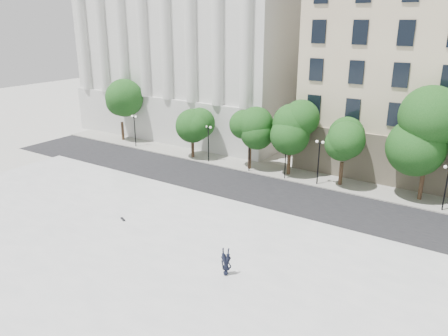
# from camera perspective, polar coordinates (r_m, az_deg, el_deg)

# --- Properties ---
(ground) EXTENTS (160.00, 160.00, 0.00)m
(ground) POSITION_cam_1_polar(r_m,az_deg,el_deg) (30.20, -16.69, -12.80)
(ground) COLOR #AEADA5
(ground) RESTS_ON ground
(plaza) EXTENTS (44.00, 22.00, 0.45)m
(plaza) POSITION_cam_1_polar(r_m,az_deg,el_deg) (31.77, -12.58, -10.27)
(plaza) COLOR silver
(plaza) RESTS_ON ground
(street) EXTENTS (60.00, 8.00, 0.02)m
(street) POSITION_cam_1_polar(r_m,az_deg,el_deg) (42.50, 1.94, -2.44)
(street) COLOR black
(street) RESTS_ON ground
(far_sidewalk) EXTENTS (60.00, 4.00, 0.12)m
(far_sidewalk) POSITION_cam_1_polar(r_m,az_deg,el_deg) (47.40, 5.73, -0.16)
(far_sidewalk) COLOR gray
(far_sidewalk) RESTS_ON ground
(building_west) EXTENTS (31.50, 27.65, 25.60)m
(building_west) POSITION_cam_1_polar(r_m,az_deg,el_deg) (66.15, -1.32, 16.67)
(building_west) COLOR #B9B9B4
(building_west) RESTS_ON ground
(traffic_light_west) EXTENTS (0.73, 1.75, 4.19)m
(traffic_light_west) POSITION_cam_1_polar(r_m,az_deg,el_deg) (45.54, 3.35, 3.88)
(traffic_light_west) COLOR black
(traffic_light_west) RESTS_ON ground
(traffic_light_east) EXTENTS (0.67, 1.87, 4.24)m
(traffic_light_east) POSITION_cam_1_polar(r_m,az_deg,el_deg) (43.66, 8.12, 3.13)
(traffic_light_east) COLOR black
(traffic_light_east) RESTS_ON ground
(person_lying) EXTENTS (1.24, 1.95, 0.50)m
(person_lying) POSITION_cam_1_polar(r_m,az_deg,el_deg) (27.69, 0.28, -13.34)
(person_lying) COLOR black
(person_lying) RESTS_ON plaza
(skateboard) EXTENTS (0.71, 0.45, 0.07)m
(skateboard) POSITION_cam_1_polar(r_m,az_deg,el_deg) (35.57, -13.07, -6.54)
(skateboard) COLOR black
(skateboard) RESTS_ON plaza
(street_trees) EXTENTS (45.96, 5.16, 8.16)m
(street_trees) POSITION_cam_1_polar(r_m,az_deg,el_deg) (44.93, 7.58, 5.57)
(street_trees) COLOR #382619
(street_trees) RESTS_ON ground
(lamp_posts) EXTENTS (36.45, 0.28, 4.53)m
(lamp_posts) POSITION_cam_1_polar(r_m,az_deg,el_deg) (45.50, 4.66, 2.85)
(lamp_posts) COLOR black
(lamp_posts) RESTS_ON ground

